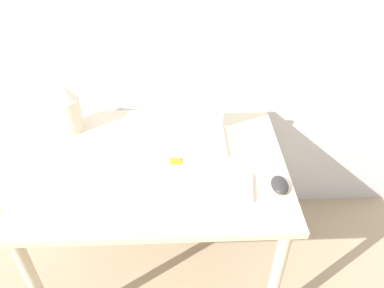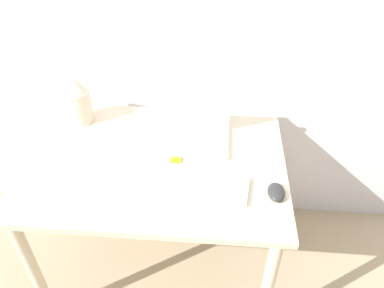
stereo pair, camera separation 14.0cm
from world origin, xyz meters
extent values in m
cube|color=silver|center=(0.00, 0.86, 1.25)|extent=(6.00, 0.05, 2.50)
cube|color=beige|center=(0.00, 0.40, 0.73)|extent=(1.10, 0.79, 0.03)
cylinder|color=beige|center=(-0.49, 0.06, 0.36)|extent=(0.05, 0.05, 0.71)
cylinder|color=beige|center=(-0.49, 0.74, 0.36)|extent=(0.05, 0.05, 0.71)
cylinder|color=beige|center=(0.49, 0.74, 0.36)|extent=(0.05, 0.05, 0.71)
cube|color=white|center=(0.15, 0.52, 0.75)|extent=(0.31, 0.22, 0.02)
cube|color=silver|center=(0.15, 0.51, 0.76)|extent=(0.25, 0.12, 0.00)
cube|color=white|center=(0.15, 0.60, 0.87)|extent=(0.31, 0.06, 0.22)
cube|color=black|center=(0.15, 0.61, 0.87)|extent=(0.27, 0.04, 0.19)
cube|color=silver|center=(0.16, 0.25, 0.75)|extent=(0.47, 0.21, 0.02)
cube|color=#B2B2B2|center=(0.16, 0.25, 0.76)|extent=(0.43, 0.18, 0.00)
ellipsoid|color=#2D2D2D|center=(0.49, 0.22, 0.76)|extent=(0.07, 0.10, 0.03)
cylinder|color=beige|center=(-0.40, 0.65, 0.82)|extent=(0.12, 0.12, 0.16)
cone|color=beige|center=(-0.40, 0.65, 0.94)|extent=(0.11, 0.11, 0.07)
cube|color=orange|center=(0.09, 0.41, 0.75)|extent=(0.05, 0.06, 0.01)
camera|label=1|loc=(0.11, -0.79, 1.79)|focal=35.00mm
camera|label=2|loc=(0.25, -0.79, 1.79)|focal=35.00mm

